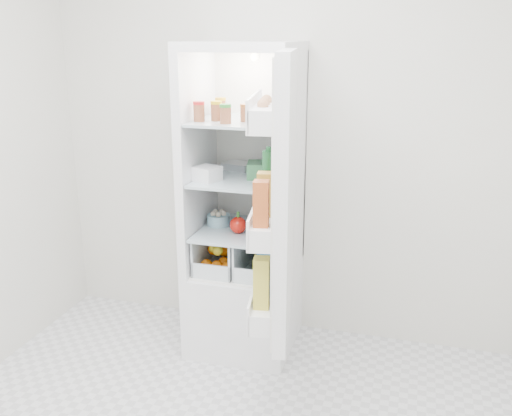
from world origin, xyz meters
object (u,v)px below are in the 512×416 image
(fridge_door, at_px, (279,205))
(red_cabbage, at_px, (265,218))
(refrigerator, at_px, (246,239))
(mushroom_bowl, at_px, (219,220))

(fridge_door, bearing_deg, red_cabbage, 11.51)
(refrigerator, height_order, fridge_door, refrigerator)
(refrigerator, distance_m, red_cabbage, 0.22)
(mushroom_bowl, height_order, fridge_door, fridge_door)
(refrigerator, relative_size, red_cabbage, 10.97)
(red_cabbage, bearing_deg, fridge_door, -68.90)
(refrigerator, bearing_deg, mushroom_bowl, -171.64)
(refrigerator, bearing_deg, fridge_door, -61.02)
(red_cabbage, xyz_separation_m, fridge_door, (0.22, -0.57, 0.26))
(refrigerator, distance_m, fridge_door, 0.84)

